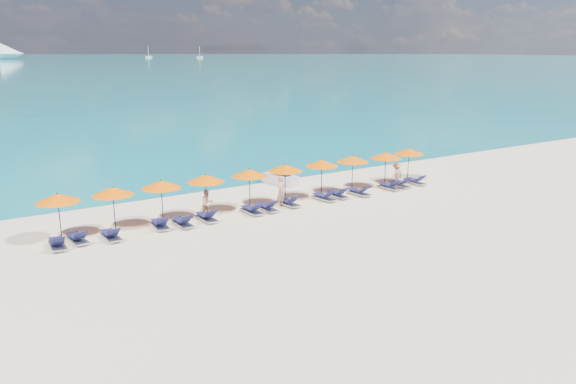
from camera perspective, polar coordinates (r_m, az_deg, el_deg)
ground at (r=28.86m, az=3.22°, el=-3.55°), size 1400.00×1400.00×0.00m
sailboat_near at (r=589.42m, az=-8.96°, el=13.41°), size 6.30×2.10×11.54m
sailboat_far at (r=614.26m, az=-13.99°, el=13.20°), size 6.56×2.19×12.03m
jetski at (r=37.86m, az=-0.78°, el=1.40°), size 1.67×2.77×0.93m
beachgoer_a at (r=32.20m, az=-0.69°, el=0.06°), size 0.78×0.65×1.83m
beachgoer_b at (r=30.54m, az=-8.20°, el=-1.17°), size 0.80×0.53×1.53m
beachgoer_c at (r=37.67m, az=10.96°, el=1.74°), size 1.10×0.61×1.62m
umbrella_0 at (r=28.66m, az=-22.37°, el=-0.57°), size 2.10×2.10×2.28m
umbrella_1 at (r=29.08m, az=-17.39°, el=0.07°), size 2.10×2.10×2.28m
umbrella_2 at (r=29.89m, az=-12.77°, el=0.75°), size 2.10×2.10×2.28m
umbrella_3 at (r=30.85m, az=-8.36°, el=1.38°), size 2.10×2.10×2.28m
umbrella_4 at (r=32.00m, az=-3.94°, el=1.96°), size 2.10×2.10×2.28m
umbrella_5 at (r=33.26m, az=-0.29°, el=2.47°), size 2.10×2.10×2.28m
umbrella_6 at (r=34.72m, az=3.45°, el=2.95°), size 2.10×2.10×2.28m
umbrella_7 at (r=36.24m, az=6.60°, el=3.36°), size 2.10×2.10×2.28m
umbrella_8 at (r=37.74m, az=9.91°, el=3.68°), size 2.10×2.10×2.28m
umbrella_9 at (r=39.55m, az=12.19°, el=4.06°), size 2.10×2.10×2.28m
lounger_0 at (r=27.79m, az=-22.40°, el=-4.85°), size 0.72×1.74×0.66m
lounger_1 at (r=28.23m, az=-20.60°, el=-4.39°), size 0.78×1.75×0.66m
lounger_2 at (r=28.18m, az=-17.55°, el=-4.17°), size 0.67×1.72×0.66m
lounger_3 at (r=29.23m, az=-12.86°, el=-3.18°), size 0.79×1.75×0.66m
lounger_4 at (r=29.33m, az=-10.68°, el=-3.01°), size 0.69×1.73×0.66m
lounger_5 at (r=30.02m, az=-8.27°, el=-2.50°), size 0.65×1.71×0.66m
lounger_6 at (r=31.05m, az=-3.68°, el=-1.81°), size 0.68×1.72×0.66m
lounger_7 at (r=31.56m, az=-2.14°, el=-1.52°), size 0.65×1.71×0.66m
lounger_8 at (r=32.51m, az=0.04°, el=-1.04°), size 0.70×1.73×0.66m
lounger_9 at (r=33.78m, az=3.70°, el=-0.48°), size 0.79×1.75×0.66m
lounger_10 at (r=34.48m, az=5.06°, el=-0.20°), size 0.62×1.70×0.66m
lounger_11 at (r=35.16m, az=7.25°, el=0.03°), size 0.77×1.75×0.66m
lounger_12 at (r=36.93m, az=10.25°, el=0.61°), size 0.64×1.71×0.66m
lounger_13 at (r=37.67m, az=11.28°, el=0.83°), size 0.70×1.73×0.66m
lounger_14 at (r=38.70m, az=12.79°, el=1.10°), size 0.66×1.71×0.66m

